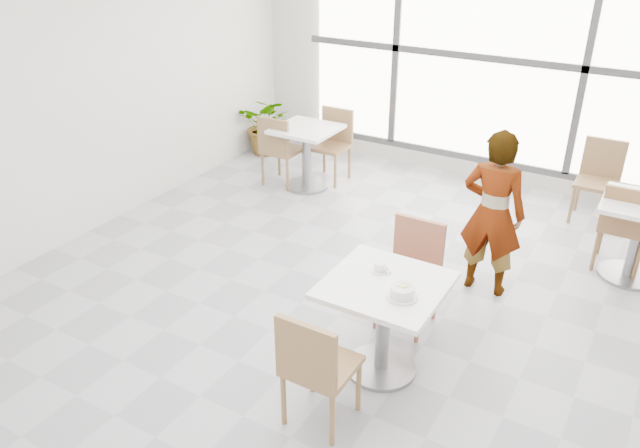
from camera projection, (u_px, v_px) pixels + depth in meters
The scene contains 17 objects.
floor at pixel (338, 317), 5.15m from camera, with size 7.00×7.00×0.00m, color #9E9EA5.
wall_back at pixel (487, 56), 7.15m from camera, with size 6.00×6.00×0.00m, color silver.
wall_left at pixel (62, 90), 5.82m from camera, with size 7.00×7.00×0.00m, color silver.
window at pixel (485, 57), 7.10m from camera, with size 4.60×0.07×2.52m.
main_table at pixel (384, 310), 4.33m from camera, with size 0.80×0.80×0.75m.
chair_near at pixel (315, 364), 3.86m from camera, with size 0.42×0.42×0.87m.
chair_far at pixel (412, 266), 4.91m from camera, with size 0.42×0.42×0.87m.
oatmeal_bowl at pixel (402, 292), 4.05m from camera, with size 0.21×0.21×0.09m.
coffee_cup at pixel (380, 268), 4.35m from camera, with size 0.16×0.13×0.07m.
person at pixel (493, 214), 5.21m from camera, with size 0.54×0.35×1.48m, color black.
bg_table_left at pixel (306, 149), 7.32m from camera, with size 0.70×0.70×0.75m.
bg_table_right at pixel (639, 230), 5.49m from camera, with size 0.70×0.70×0.75m.
bg_chair_left_near at pixel (279, 146), 7.36m from camera, with size 0.42×0.42×0.87m.
bg_chair_left_far at pixel (333, 140), 7.57m from camera, with size 0.42×0.42×0.87m.
bg_chair_right_near at pixel (625, 223), 5.58m from camera, with size 0.42×0.42×0.87m.
bg_chair_right_far at pixel (599, 175), 6.58m from camera, with size 0.42×0.42×0.87m.
plant_left at pixel (268, 125), 8.40m from camera, with size 0.72×0.63×0.80m, color #437735.
Camera 1 is at (2.01, -3.72, 3.04)m, focal length 34.77 mm.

